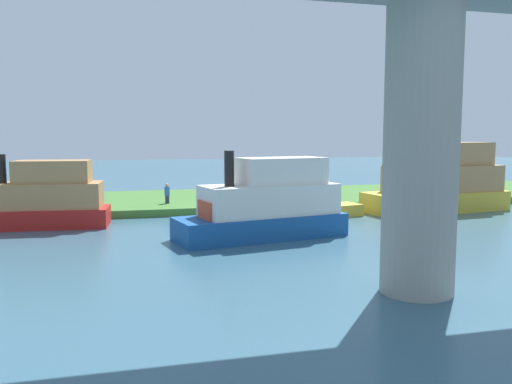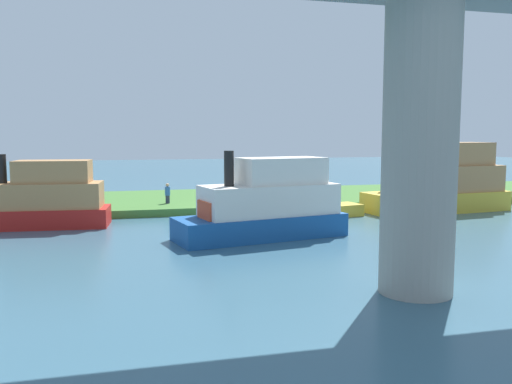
{
  "view_description": "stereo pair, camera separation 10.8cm",
  "coord_description": "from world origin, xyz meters",
  "px_view_note": "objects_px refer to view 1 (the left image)",
  "views": [
    {
      "loc": [
        7.32,
        33.72,
        5.21
      ],
      "look_at": [
        -0.18,
        5.0,
        2.0
      ],
      "focal_mm": 37.21,
      "sensor_mm": 36.0,
      "label": 1
    },
    {
      "loc": [
        7.22,
        33.74,
        5.21
      ],
      "look_at": [
        -0.18,
        5.0,
        2.0
      ],
      "focal_mm": 37.21,
      "sensor_mm": 36.0,
      "label": 2
    }
  ],
  "objects_px": {
    "motorboat_white": "(323,208)",
    "mooring_post": "(212,198)",
    "skiff_small": "(267,205)",
    "houseboat_blue": "(440,183)",
    "bridge_pylon": "(421,146)",
    "riverboat_paddlewheel": "(39,200)",
    "person_on_bank": "(167,193)"
  },
  "relations": [
    {
      "from": "bridge_pylon",
      "to": "riverboat_paddlewheel",
      "type": "height_order",
      "value": "bridge_pylon"
    },
    {
      "from": "skiff_small",
      "to": "motorboat_white",
      "type": "distance_m",
      "value": 7.64
    },
    {
      "from": "mooring_post",
      "to": "houseboat_blue",
      "type": "distance_m",
      "value": 15.62
    },
    {
      "from": "mooring_post",
      "to": "skiff_small",
      "type": "bearing_deg",
      "value": 97.79
    },
    {
      "from": "skiff_small",
      "to": "houseboat_blue",
      "type": "bearing_deg",
      "value": -156.5
    },
    {
      "from": "mooring_post",
      "to": "houseboat_blue",
      "type": "xyz_separation_m",
      "value": [
        -15.34,
        2.8,
        0.91
      ]
    },
    {
      "from": "mooring_post",
      "to": "riverboat_paddlewheel",
      "type": "bearing_deg",
      "value": 15.11
    },
    {
      "from": "riverboat_paddlewheel",
      "to": "houseboat_blue",
      "type": "height_order",
      "value": "houseboat_blue"
    },
    {
      "from": "person_on_bank",
      "to": "mooring_post",
      "type": "relative_size",
      "value": 1.42
    },
    {
      "from": "bridge_pylon",
      "to": "riverboat_paddlewheel",
      "type": "xyz_separation_m",
      "value": [
        13.82,
        -16.56,
        -3.31
      ]
    },
    {
      "from": "mooring_post",
      "to": "houseboat_blue",
      "type": "relative_size",
      "value": 0.09
    },
    {
      "from": "riverboat_paddlewheel",
      "to": "houseboat_blue",
      "type": "relative_size",
      "value": 0.8
    },
    {
      "from": "skiff_small",
      "to": "houseboat_blue",
      "type": "relative_size",
      "value": 0.88
    },
    {
      "from": "skiff_small",
      "to": "riverboat_paddlewheel",
      "type": "distance_m",
      "value": 13.12
    },
    {
      "from": "skiff_small",
      "to": "houseboat_blue",
      "type": "distance_m",
      "value": 15.4
    },
    {
      "from": "motorboat_white",
      "to": "riverboat_paddlewheel",
      "type": "bearing_deg",
      "value": -2.32
    },
    {
      "from": "bridge_pylon",
      "to": "mooring_post",
      "type": "relative_size",
      "value": 9.9
    },
    {
      "from": "bridge_pylon",
      "to": "motorboat_white",
      "type": "distance_m",
      "value": 16.71
    },
    {
      "from": "mooring_post",
      "to": "person_on_bank",
      "type": "bearing_deg",
      "value": -35.93
    },
    {
      "from": "skiff_small",
      "to": "riverboat_paddlewheel",
      "type": "relative_size",
      "value": 1.09
    },
    {
      "from": "bridge_pylon",
      "to": "skiff_small",
      "type": "relative_size",
      "value": 1.07
    },
    {
      "from": "person_on_bank",
      "to": "riverboat_paddlewheel",
      "type": "relative_size",
      "value": 0.17
    },
    {
      "from": "bridge_pylon",
      "to": "houseboat_blue",
      "type": "relative_size",
      "value": 0.93
    },
    {
      "from": "bridge_pylon",
      "to": "mooring_post",
      "type": "height_order",
      "value": "bridge_pylon"
    },
    {
      "from": "motorboat_white",
      "to": "mooring_post",
      "type": "bearing_deg",
      "value": -28.33
    },
    {
      "from": "bridge_pylon",
      "to": "motorboat_white",
      "type": "height_order",
      "value": "bridge_pylon"
    },
    {
      "from": "person_on_bank",
      "to": "houseboat_blue",
      "type": "bearing_deg",
      "value": 165.11
    },
    {
      "from": "houseboat_blue",
      "to": "skiff_small",
      "type": "bearing_deg",
      "value": 23.5
    },
    {
      "from": "motorboat_white",
      "to": "bridge_pylon",
      "type": "bearing_deg",
      "value": 79.23
    },
    {
      "from": "person_on_bank",
      "to": "bridge_pylon",
      "type": "bearing_deg",
      "value": 106.27
    },
    {
      "from": "skiff_small",
      "to": "motorboat_white",
      "type": "relative_size",
      "value": 1.76
    },
    {
      "from": "person_on_bank",
      "to": "mooring_post",
      "type": "bearing_deg",
      "value": 144.07
    }
  ]
}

